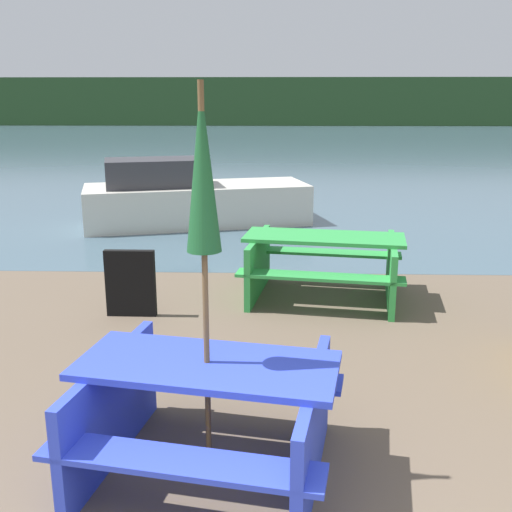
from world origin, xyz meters
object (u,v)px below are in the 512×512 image
Objects in this scene: umbrella_darkgreen at (203,178)px; signboard at (131,283)px; picnic_table_blue at (208,407)px; boat at (190,199)px; picnic_table_green at (324,260)px.

signboard is at bearing 112.33° from umbrella_darkgreen.
picnic_table_blue is 7.92m from boat.
picnic_table_blue is 3.67m from picnic_table_green.
picnic_table_blue is at bearing -67.67° from signboard.
picnic_table_green reaches higher than picnic_table_blue.
picnic_table_green reaches higher than signboard.
picnic_table_green is (1.00, 3.53, 0.01)m from picnic_table_blue.
boat is at bearing 98.64° from picnic_table_blue.
picnic_table_blue reaches higher than signboard.
signboard is (0.02, -4.99, -0.11)m from boat.
picnic_table_green is at bearing 74.11° from umbrella_darkgreen.
umbrella_darkgreen reaches higher than boat.
signboard is at bearing 112.33° from picnic_table_blue.
umbrella_darkgreen is (0.00, -0.00, 1.46)m from picnic_table_blue.
umbrella_darkgreen reaches higher than signboard.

